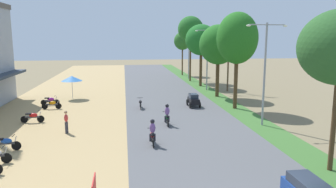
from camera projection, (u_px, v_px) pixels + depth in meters
parked_motorbike_third at (6, 143)px, 19.15m from camera, size 1.80×0.54×0.94m
parked_motorbike_fourth at (33, 117)px, 25.49m from camera, size 1.80×0.54×0.94m
parked_motorbike_fifth at (52, 104)px, 30.33m from camera, size 1.80×0.54×0.94m
parked_motorbike_sixth at (50, 100)px, 32.11m from camera, size 1.80×0.54×0.94m
vendor_umbrella at (72, 78)px, 35.06m from camera, size 2.20×2.20×2.52m
pedestrian_on_shoulder at (66, 121)px, 22.58m from camera, size 0.33×0.41×1.62m
median_tree_second at (237, 39)px, 29.65m from camera, size 3.78×3.78×8.92m
median_tree_third at (218, 45)px, 35.93m from camera, size 4.22×4.22×8.04m
median_tree_fourth at (201, 40)px, 43.82m from camera, size 4.28×4.28×8.39m
median_tree_fifth at (191, 29)px, 48.79m from camera, size 3.83×3.83×9.79m
median_tree_sixth at (182, 41)px, 56.95m from camera, size 2.99×2.99×7.59m
streetlamp_near at (265, 67)px, 24.14m from camera, size 3.16×0.20×7.69m
streetlamp_mid at (207, 55)px, 40.70m from camera, size 3.16×0.20×7.65m
streetlamp_far at (189, 51)px, 52.12m from camera, size 3.16×0.20×7.66m
utility_pole_near at (228, 54)px, 40.23m from camera, size 1.80×0.20×8.93m
car_hatchback_black at (193, 100)px, 31.35m from camera, size 1.04×2.00×1.23m
motorbike_foreground_rider at (152, 133)px, 20.14m from camera, size 0.54×1.80×1.66m
motorbike_ahead_second at (167, 115)px, 24.68m from camera, size 0.54×1.80×1.66m
motorbike_ahead_third at (140, 103)px, 30.59m from camera, size 0.54×1.80×0.94m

